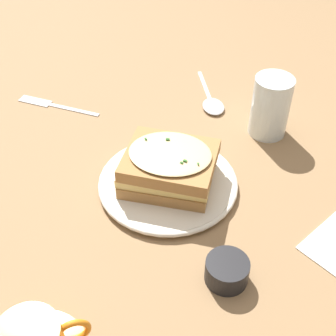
{
  "coord_description": "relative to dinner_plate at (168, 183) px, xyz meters",
  "views": [
    {
      "loc": [
        -0.51,
        0.26,
        0.55
      ],
      "look_at": [
        -0.02,
        0.01,
        0.04
      ],
      "focal_mm": 50.0,
      "sensor_mm": 36.0,
      "label": 1
    }
  ],
  "objects": [
    {
      "name": "ground_plane",
      "position": [
        0.02,
        -0.01,
        -0.01
      ],
      "size": [
        2.4,
        2.4,
        0.0
      ],
      "primitive_type": "plane",
      "color": "olive"
    },
    {
      "name": "sandwich",
      "position": [
        -0.0,
        -0.0,
        0.04
      ],
      "size": [
        0.19,
        0.18,
        0.07
      ],
      "rotation": [
        0.0,
        0.0,
        4.02
      ],
      "color": "#A37542",
      "rests_on": "dinner_plate"
    },
    {
      "name": "dinner_plate",
      "position": [
        0.0,
        0.0,
        0.0
      ],
      "size": [
        0.23,
        0.23,
        0.01
      ],
      "color": "silver",
      "rests_on": "ground_plane"
    },
    {
      "name": "spoon",
      "position": [
        0.17,
        -0.19,
        -0.0
      ],
      "size": [
        0.17,
        0.08,
        0.01
      ],
      "rotation": [
        0.0,
        0.0,
        1.25
      ],
      "color": "silver",
      "rests_on": "ground_plane"
    },
    {
      "name": "fork",
      "position": [
        0.32,
        0.11,
        -0.01
      ],
      "size": [
        0.14,
        0.13,
        0.0
      ],
      "rotation": [
        0.0,
        0.0,
        5.46
      ],
      "color": "silver",
      "rests_on": "ground_plane"
    },
    {
      "name": "water_glass",
      "position": [
        0.05,
        -0.23,
        0.05
      ],
      "size": [
        0.07,
        0.07,
        0.11
      ],
      "primitive_type": "cylinder",
      "color": "silver",
      "rests_on": "ground_plane"
    },
    {
      "name": "condiment_pot",
      "position": [
        -0.2,
        0.01,
        0.01
      ],
      "size": [
        0.06,
        0.06,
        0.03
      ],
      "primitive_type": "cylinder",
      "color": "black",
      "rests_on": "ground_plane"
    }
  ]
}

